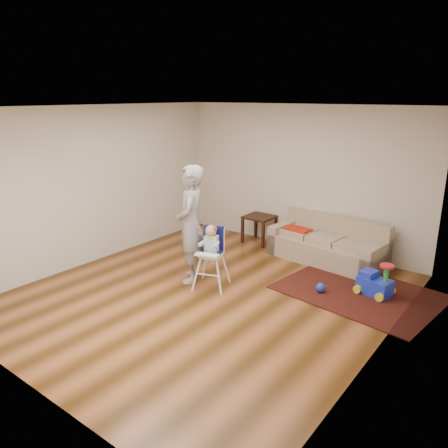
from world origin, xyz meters
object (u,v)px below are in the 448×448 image
Objects in this scene: toy_ball at (321,288)px; adult at (190,224)px; ride_on_toy at (375,278)px; sofa at (327,241)px; high_chair at (211,257)px; side_table at (259,229)px.

adult is (-1.87, -0.79, 0.84)m from toy_ball.
sofa is at bearing 155.78° from ride_on_toy.
sofa is 1.38m from toy_ball.
adult reaches higher than sofa.
adult reaches higher than toy_ball.
toy_ball is at bearing 77.81° from adult.
adult reaches higher than high_chair.
high_chair reaches higher than toy_ball.
sofa is 1.54m from side_table.
sofa is 2.26m from high_chair.
toy_ball is at bearing -35.45° from side_table.
toy_ball is at bearing -62.05° from sofa.
side_table is at bearing 179.03° from sofa.
high_chair is (0.57, -2.24, 0.21)m from side_table.
adult is (0.15, -2.23, 0.65)m from side_table.
sofa reaches higher than toy_ball.
ride_on_toy is 0.28× the size of adult.
high_chair is at bearing -151.07° from toy_ball.
sofa is 2.52m from adult.
side_table is 2.32m from high_chair.
adult is at bearing 158.46° from high_chair.
high_chair is at bearing -75.65° from side_table.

